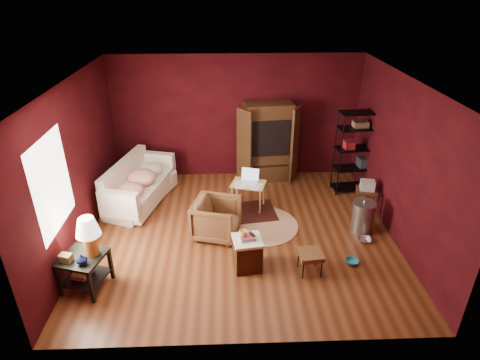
% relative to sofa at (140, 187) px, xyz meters
% --- Properties ---
extents(room, '(5.54, 5.04, 2.84)m').
position_rel_sofa_xyz_m(room, '(1.98, -1.22, 1.04)').
color(room, brown).
rests_on(room, ground).
extents(sofa, '(1.18, 1.93, 0.73)m').
position_rel_sofa_xyz_m(sofa, '(0.00, 0.00, 0.00)').
color(sofa, white).
rests_on(sofa, ground).
extents(armchair, '(0.89, 0.93, 0.79)m').
position_rel_sofa_xyz_m(armchair, '(1.59, -1.26, 0.03)').
color(armchair, black).
rests_on(armchair, ground).
extents(pet_bowl_steel, '(0.25, 0.11, 0.24)m').
position_rel_sofa_xyz_m(pet_bowl_steel, '(4.23, -1.55, -0.24)').
color(pet_bowl_steel, silver).
rests_on(pet_bowl_steel, ground).
extents(pet_bowl_turquoise, '(0.22, 0.14, 0.21)m').
position_rel_sofa_xyz_m(pet_bowl_turquoise, '(3.83, -2.16, -0.26)').
color(pet_bowl_turquoise, '#26A1B4').
rests_on(pet_bowl_turquoise, ground).
extents(vase, '(0.18, 0.18, 0.16)m').
position_rel_sofa_xyz_m(vase, '(-0.30, -2.72, 0.29)').
color(vase, '#0C113D').
rests_on(vase, side_table).
extents(mug, '(0.15, 0.13, 0.13)m').
position_rel_sofa_xyz_m(mug, '(2.02, -2.18, 0.31)').
color(mug, '#FDEC7B').
rests_on(mug, hamper).
extents(side_table, '(0.74, 0.74, 1.19)m').
position_rel_sofa_xyz_m(side_table, '(-0.29, -2.52, 0.35)').
color(side_table, black).
rests_on(side_table, ground).
extents(sofa_cushions, '(1.26, 2.14, 0.84)m').
position_rel_sofa_xyz_m(sofa_cushions, '(-0.04, -0.02, 0.05)').
color(sofa_cushions, white).
rests_on(sofa_cushions, sofa).
extents(hamper, '(0.51, 0.51, 0.63)m').
position_rel_sofa_xyz_m(hamper, '(2.09, -2.18, -0.08)').
color(hamper, '#482110').
rests_on(hamper, ground).
extents(footstool, '(0.40, 0.40, 0.38)m').
position_rel_sofa_xyz_m(footstool, '(3.08, -2.33, -0.04)').
color(footstool, black).
rests_on(footstool, ground).
extents(rug_round, '(1.57, 1.57, 0.01)m').
position_rel_sofa_xyz_m(rug_round, '(2.43, -0.97, -0.36)').
color(rug_round, beige).
rests_on(rug_round, ground).
extents(rug_oriental, '(1.35, 1.00, 0.01)m').
position_rel_sofa_xyz_m(rug_oriental, '(2.12, -0.51, -0.35)').
color(rug_oriental, '#4A1A13').
rests_on(rug_oriental, ground).
extents(laptop_desk, '(0.76, 0.65, 0.81)m').
position_rel_sofa_xyz_m(laptop_desk, '(2.22, -0.29, 0.14)').
color(laptop_desk, '#E1CF67').
rests_on(laptop_desk, ground).
extents(tv_armoire, '(1.42, 0.85, 1.81)m').
position_rel_sofa_xyz_m(tv_armoire, '(2.72, 1.01, 0.58)').
color(tv_armoire, '#492915').
rests_on(tv_armoire, ground).
extents(wire_shelving, '(0.92, 0.47, 1.81)m').
position_rel_sofa_xyz_m(wire_shelving, '(4.56, 0.36, 0.63)').
color(wire_shelving, black).
rests_on(wire_shelving, ground).
extents(small_stand, '(0.45, 0.45, 0.75)m').
position_rel_sofa_xyz_m(small_stand, '(4.49, -0.65, 0.20)').
color(small_stand, '#492915').
rests_on(small_stand, ground).
extents(trash_can, '(0.50, 0.50, 0.66)m').
position_rel_sofa_xyz_m(trash_can, '(4.26, -1.23, -0.06)').
color(trash_can, '#93999A').
rests_on(trash_can, ground).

